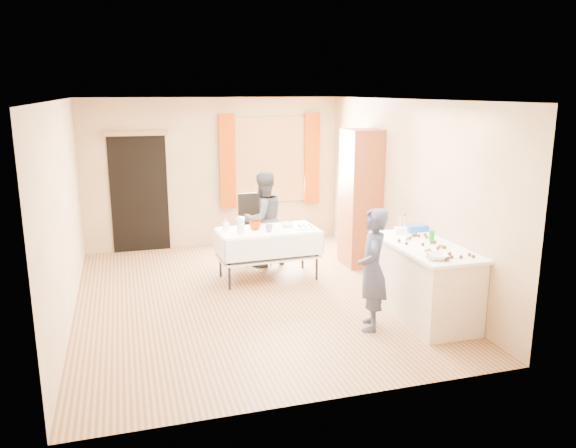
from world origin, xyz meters
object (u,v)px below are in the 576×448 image
object	(u,v)px
counter	(424,281)
party_table	(268,249)
chair	(255,242)
cabinet	(360,198)
girl	(372,270)
woman	(263,219)

from	to	relation	value
counter	party_table	distance (m)	2.41
party_table	chair	world-z (taller)	chair
cabinet	girl	world-z (taller)	cabinet
counter	chair	distance (m)	3.15
chair	counter	bearing A→B (deg)	-65.04
girl	woman	bearing A→B (deg)	-145.62
cabinet	counter	size ratio (longest dim) A/B	1.33
chair	girl	world-z (taller)	girl
cabinet	counter	bearing A→B (deg)	-92.62
cabinet	party_table	size ratio (longest dim) A/B	1.43
cabinet	party_table	world-z (taller)	cabinet
chair	cabinet	bearing A→B (deg)	-23.84
girl	chair	bearing A→B (deg)	-145.12
cabinet	girl	xyz separation A→B (m)	(-0.86, -2.34, -0.36)
chair	woman	size ratio (longest dim) A/B	0.73
woman	girl	bearing A→B (deg)	83.91
party_table	cabinet	bearing A→B (deg)	7.45
party_table	chair	xyz separation A→B (m)	(0.02, 0.88, -0.12)
counter	woman	bearing A→B (deg)	118.16
cabinet	chair	xyz separation A→B (m)	(-1.55, 0.61, -0.74)
counter	girl	bearing A→B (deg)	-168.94
girl	cabinet	bearing A→B (deg)	-178.58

